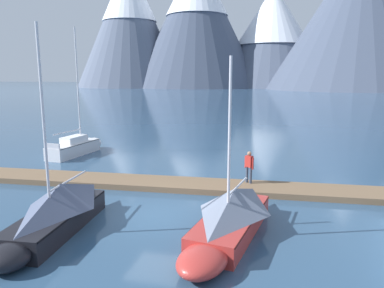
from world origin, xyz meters
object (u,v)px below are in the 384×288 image
at_px(sailboat_second_berth, 55,211).
at_px(sailboat_mid_dock_port, 230,216).
at_px(sailboat_nearest_berth, 77,146).
at_px(person_on_dock, 249,165).

distance_m(sailboat_second_berth, sailboat_mid_dock_port, 6.58).
xyz_separation_m(sailboat_nearest_berth, sailboat_second_berth, (6.86, -12.78, 0.22)).
relative_size(sailboat_second_berth, sailboat_mid_dock_port, 1.11).
bearing_deg(sailboat_mid_dock_port, person_on_dock, 88.41).
distance_m(sailboat_second_berth, person_on_dock, 9.84).
bearing_deg(sailboat_mid_dock_port, sailboat_second_berth, -169.32).
xyz_separation_m(sailboat_nearest_berth, person_on_dock, (13.49, -5.52, 0.64)).
bearing_deg(sailboat_nearest_berth, sailboat_second_berth, -61.78).
relative_size(sailboat_mid_dock_port, person_on_dock, 4.08).
bearing_deg(sailboat_second_berth, sailboat_mid_dock_port, 10.68).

